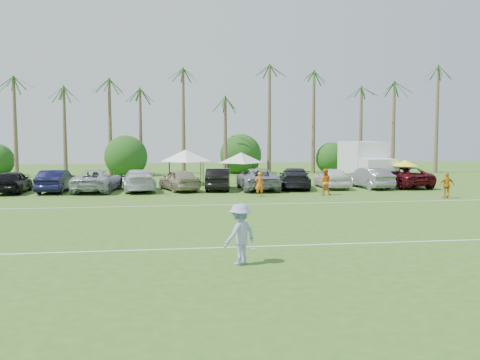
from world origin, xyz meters
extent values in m
plane|color=#39641E|center=(0.00, 0.00, 0.00)|extent=(120.00, 120.00, 0.00)
cube|color=white|center=(0.00, 2.00, 0.01)|extent=(80.00, 0.10, 0.01)
cube|color=white|center=(0.00, 14.00, 0.01)|extent=(80.00, 0.10, 0.01)
cone|color=brown|center=(-17.00, 38.00, 4.50)|extent=(0.44, 0.44, 9.00)
cone|color=brown|center=(-12.00, 38.00, 5.00)|extent=(0.44, 0.44, 10.00)
cone|color=brown|center=(-8.00, 38.00, 5.50)|extent=(0.44, 0.44, 11.00)
cone|color=brown|center=(-4.00, 38.00, 4.00)|extent=(0.44, 0.44, 8.00)
cone|color=brown|center=(0.00, 38.00, 4.50)|extent=(0.44, 0.44, 9.00)
cone|color=brown|center=(4.00, 38.00, 5.00)|extent=(0.44, 0.44, 10.00)
cone|color=brown|center=(8.00, 38.00, 5.50)|extent=(0.44, 0.44, 11.00)
cone|color=brown|center=(13.00, 38.00, 4.00)|extent=(0.44, 0.44, 8.00)
cone|color=brown|center=(18.00, 38.00, 4.50)|extent=(0.44, 0.44, 9.00)
cone|color=brown|center=(23.00, 38.00, 5.00)|extent=(0.44, 0.44, 10.00)
cone|color=brown|center=(27.00, 38.00, 5.50)|extent=(0.44, 0.44, 11.00)
cylinder|color=brown|center=(-6.00, 39.00, 0.70)|extent=(0.30, 0.30, 1.40)
sphere|color=#164513|center=(-6.00, 39.00, 1.80)|extent=(4.00, 4.00, 4.00)
cylinder|color=brown|center=(6.00, 39.00, 0.70)|extent=(0.30, 0.30, 1.40)
sphere|color=#164513|center=(6.00, 39.00, 1.80)|extent=(4.00, 4.00, 4.00)
cylinder|color=brown|center=(16.00, 39.00, 0.70)|extent=(0.30, 0.30, 1.40)
sphere|color=#164513|center=(16.00, 39.00, 1.80)|extent=(4.00, 4.00, 4.00)
imported|color=orange|center=(4.14, 17.87, 0.85)|extent=(0.69, 0.53, 1.70)
imported|color=orange|center=(8.83, 18.12, 0.91)|extent=(1.06, 0.94, 1.82)
imported|color=orange|center=(16.26, 15.19, 0.86)|extent=(1.03, 0.47, 1.72)
cube|color=silver|center=(14.57, 26.05, 2.22)|extent=(2.72, 4.99, 2.71)
cube|color=silver|center=(14.57, 22.57, 1.14)|extent=(2.50, 1.96, 2.28)
cube|color=black|center=(14.57, 21.76, 0.81)|extent=(2.49, 0.33, 1.08)
cube|color=#E5590C|center=(15.93, 26.05, 1.74)|extent=(0.02, 1.74, 0.98)
cylinder|color=black|center=(13.49, 22.79, 0.49)|extent=(0.33, 0.98, 0.98)
cylinder|color=black|center=(15.66, 22.79, 0.49)|extent=(0.33, 0.98, 0.98)
cylinder|color=black|center=(13.48, 27.35, 0.49)|extent=(0.33, 0.98, 0.98)
cylinder|color=black|center=(15.65, 27.35, 0.49)|extent=(0.33, 0.98, 0.98)
cylinder|color=black|center=(-1.79, 25.94, 0.97)|extent=(0.06, 0.06, 1.95)
cylinder|color=black|center=(0.94, 25.94, 0.97)|extent=(0.06, 0.06, 1.95)
cylinder|color=black|center=(-1.79, 28.67, 0.97)|extent=(0.06, 0.06, 1.95)
cylinder|color=black|center=(0.94, 28.67, 0.97)|extent=(0.06, 0.06, 1.95)
pyramid|color=white|center=(-0.42, 27.30, 2.92)|extent=(4.21, 4.21, 0.97)
cylinder|color=black|center=(3.09, 26.30, 0.89)|extent=(0.06, 0.06, 1.77)
cylinder|color=black|center=(5.55, 26.30, 0.89)|extent=(0.06, 0.06, 1.77)
cylinder|color=black|center=(3.09, 28.76, 0.89)|extent=(0.06, 0.06, 1.77)
cylinder|color=black|center=(5.55, 28.76, 0.89)|extent=(0.06, 0.06, 1.77)
pyramid|color=silver|center=(4.32, 27.53, 2.66)|extent=(3.83, 3.83, 0.89)
cylinder|color=black|center=(16.26, 21.41, 1.00)|extent=(0.05, 0.05, 2.01)
cone|color=#FEFE1A|center=(16.26, 21.41, 2.01)|extent=(2.01, 2.01, 0.46)
imported|color=#98A0D8|center=(0.15, -0.57, 1.00)|extent=(1.47, 1.36, 1.99)
cylinder|color=white|center=(0.51, -0.68, 0.53)|extent=(0.27, 0.27, 0.03)
imported|color=black|center=(-13.03, 22.59, 0.82)|extent=(1.97, 4.83, 1.64)
imported|color=#101033|center=(-10.06, 22.73, 0.82)|extent=(2.15, 5.11, 1.64)
imported|color=#A4A7B1|center=(-7.09, 22.69, 0.82)|extent=(3.50, 6.22, 1.64)
imported|color=silver|center=(-4.12, 22.60, 0.82)|extent=(2.86, 5.86, 1.64)
imported|color=gray|center=(-1.14, 22.47, 0.82)|extent=(3.34, 5.18, 1.64)
imported|color=black|center=(1.83, 22.63, 0.82)|extent=(2.41, 5.17, 1.64)
imported|color=gray|center=(4.80, 22.26, 0.82)|extent=(2.82, 5.95, 1.64)
imported|color=black|center=(7.78, 22.61, 0.82)|extent=(3.34, 5.99, 1.64)
imported|color=white|center=(10.75, 22.60, 0.82)|extent=(2.09, 4.87, 1.64)
imported|color=gray|center=(13.72, 22.25, 0.82)|extent=(2.39, 5.17, 1.64)
imported|color=#4A0C13|center=(16.70, 22.69, 0.82)|extent=(3.14, 6.08, 1.64)
camera|label=1|loc=(-2.32, -17.61, 4.26)|focal=40.00mm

